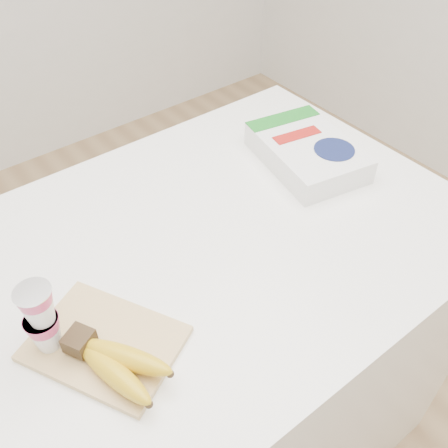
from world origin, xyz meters
name	(u,v)px	position (x,y,z in m)	size (l,w,h in m)	color
room	(180,93)	(0.00, 0.00, 1.35)	(4.00, 4.00, 4.00)	tan
table	(198,366)	(0.00, 0.00, 0.49)	(1.30, 0.87, 0.98)	white
cutting_board	(105,343)	(-0.27, -0.11, 0.98)	(0.19, 0.26, 0.01)	#E8D37F
bananas	(115,362)	(-0.28, -0.18, 1.01)	(0.14, 0.22, 0.06)	#382816
yogurt_stack	(41,317)	(-0.35, -0.06, 1.07)	(0.07, 0.07, 0.15)	white
cereal_box	(307,152)	(0.42, 0.07, 1.01)	(0.26, 0.34, 0.07)	white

